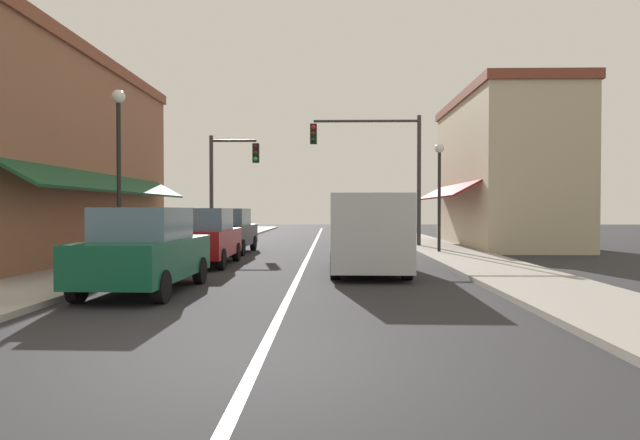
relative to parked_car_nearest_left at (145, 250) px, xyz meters
name	(u,v)px	position (x,y,z in m)	size (l,w,h in m)	color
ground_plane	(312,249)	(3.04, 12.57, -0.88)	(80.00, 80.00, 0.00)	#28282B
sidewalk_left	(187,248)	(-2.46, 12.57, -0.82)	(2.60, 56.00, 0.12)	#A39E99
sidewalk_right	(438,248)	(8.54, 12.57, -0.82)	(2.60, 56.00, 0.12)	gray
lane_center_stripe	(312,249)	(3.04, 12.57, -0.88)	(0.14, 52.00, 0.01)	silver
storefront_left_block	(38,157)	(-5.79, 6.57, 2.58)	(5.37, 14.20, 6.92)	#8E5B42
storefront_right_block	(503,171)	(11.93, 14.57, 2.65)	(5.51, 10.20, 7.05)	#BCAD8E
parked_car_nearest_left	(145,250)	(0.00, 0.00, 0.00)	(1.85, 4.13, 1.77)	#0F4C33
parked_car_second_left	(204,237)	(-0.07, 5.55, 0.00)	(1.83, 4.12, 1.77)	maroon
parked_car_third_left	(228,231)	(-0.23, 10.39, 0.00)	(1.85, 4.14, 1.77)	black
van_in_lane	(368,231)	(4.89, 3.75, 0.27)	(2.08, 5.22, 2.12)	#B2B7BC
traffic_signal_mast_arm	(382,158)	(6.17, 13.39, 3.18)	(4.99, 0.50, 5.97)	#333333
traffic_signal_left_corner	(227,174)	(-0.99, 14.32, 2.52)	(2.37, 0.50, 5.21)	#333333
street_lamp_left_near	(119,150)	(-1.90, 3.49, 2.46)	(0.36, 0.36, 4.98)	black
street_lamp_right_mid	(439,179)	(8.03, 9.77, 2.03)	(0.36, 0.36, 4.25)	black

